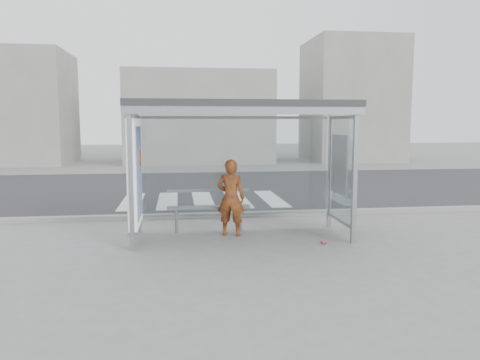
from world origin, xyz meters
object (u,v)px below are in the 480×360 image
(bus_shelter, at_px, (221,135))
(bench, at_px, (209,207))
(person, at_px, (231,198))
(soda_can, at_px, (324,242))

(bus_shelter, height_order, bench, bus_shelter)
(bus_shelter, relative_size, person, 2.81)
(bus_shelter, distance_m, person, 1.25)
(bus_shelter, xyz_separation_m, person, (0.19, 0.12, -1.23))
(soda_can, bearing_deg, bus_shelter, 157.07)
(person, bearing_deg, soda_can, 168.23)
(bench, xyz_separation_m, soda_can, (2.03, -1.26, -0.49))
(person, distance_m, bench, 0.60)
(bench, bearing_deg, soda_can, -31.81)
(bench, height_order, soda_can, bench)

